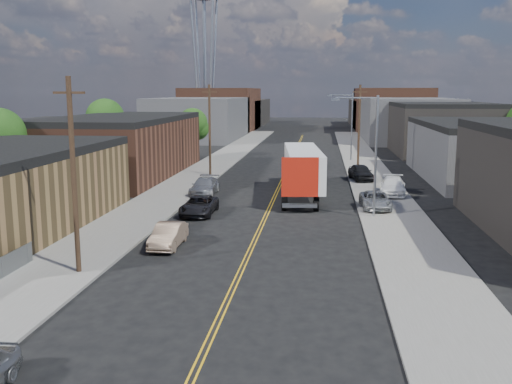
% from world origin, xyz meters
% --- Properties ---
extents(ground, '(260.00, 260.00, 0.00)m').
position_xyz_m(ground, '(0.00, 60.00, 0.00)').
color(ground, black).
rests_on(ground, ground).
extents(centerline, '(0.32, 120.00, 0.01)m').
position_xyz_m(centerline, '(0.00, 45.00, 0.01)').
color(centerline, gold).
rests_on(centerline, ground).
extents(sidewalk_left, '(5.00, 140.00, 0.15)m').
position_xyz_m(sidewalk_left, '(-9.50, 45.00, 0.07)').
color(sidewalk_left, slate).
rests_on(sidewalk_left, ground).
extents(sidewalk_right, '(5.00, 140.00, 0.15)m').
position_xyz_m(sidewalk_right, '(9.50, 45.00, 0.07)').
color(sidewalk_right, slate).
rests_on(sidewalk_right, ground).
extents(warehouse_brown, '(12.00, 26.00, 6.60)m').
position_xyz_m(warehouse_brown, '(-18.00, 44.00, 3.30)').
color(warehouse_brown, '#4F2C1F').
rests_on(warehouse_brown, ground).
extents(industrial_right_b, '(14.00, 24.00, 6.10)m').
position_xyz_m(industrial_right_b, '(22.00, 46.00, 3.05)').
color(industrial_right_b, '#3B3B3E').
rests_on(industrial_right_b, ground).
extents(industrial_right_c, '(14.00, 22.00, 7.60)m').
position_xyz_m(industrial_right_c, '(22.00, 72.00, 3.80)').
color(industrial_right_c, black).
rests_on(industrial_right_c, ground).
extents(skyline_left_a, '(16.00, 30.00, 8.00)m').
position_xyz_m(skyline_left_a, '(-20.00, 95.00, 4.00)').
color(skyline_left_a, '#3B3B3E').
rests_on(skyline_left_a, ground).
extents(skyline_right_a, '(16.00, 30.00, 8.00)m').
position_xyz_m(skyline_right_a, '(20.00, 95.00, 4.00)').
color(skyline_right_a, '#3B3B3E').
rests_on(skyline_right_a, ground).
extents(skyline_left_b, '(16.00, 26.00, 10.00)m').
position_xyz_m(skyline_left_b, '(-20.00, 120.00, 5.00)').
color(skyline_left_b, '#4F2C1F').
rests_on(skyline_left_b, ground).
extents(skyline_right_b, '(16.00, 26.00, 10.00)m').
position_xyz_m(skyline_right_b, '(20.00, 120.00, 5.00)').
color(skyline_right_b, '#4F2C1F').
rests_on(skyline_right_b, ground).
extents(skyline_left_c, '(16.00, 40.00, 7.00)m').
position_xyz_m(skyline_left_c, '(-20.00, 140.00, 3.50)').
color(skyline_left_c, black).
rests_on(skyline_left_c, ground).
extents(skyline_right_c, '(16.00, 40.00, 7.00)m').
position_xyz_m(skyline_right_c, '(20.00, 140.00, 3.50)').
color(skyline_right_c, black).
rests_on(skyline_right_c, ground).
extents(streetlight_near, '(3.39, 0.25, 9.00)m').
position_xyz_m(streetlight_near, '(7.60, 25.00, 5.33)').
color(streetlight_near, gray).
rests_on(streetlight_near, ground).
extents(streetlight_far, '(3.39, 0.25, 9.00)m').
position_xyz_m(streetlight_far, '(7.60, 60.00, 5.33)').
color(streetlight_far, gray).
rests_on(streetlight_far, ground).
extents(utility_pole_left_near, '(1.60, 0.26, 10.00)m').
position_xyz_m(utility_pole_left_near, '(-8.20, 10.00, 5.14)').
color(utility_pole_left_near, black).
rests_on(utility_pole_left_near, ground).
extents(utility_pole_left_far, '(1.60, 0.26, 10.00)m').
position_xyz_m(utility_pole_left_far, '(-8.20, 45.00, 5.14)').
color(utility_pole_left_far, black).
rests_on(utility_pole_left_far, ground).
extents(utility_pole_right, '(1.60, 0.26, 10.00)m').
position_xyz_m(utility_pole_right, '(8.20, 48.00, 5.14)').
color(utility_pole_right, black).
rests_on(utility_pole_right, ground).
extents(tree_left_mid, '(5.10, 5.04, 8.37)m').
position_xyz_m(tree_left_mid, '(-23.94, 55.00, 5.48)').
color(tree_left_mid, black).
rests_on(tree_left_mid, ground).
extents(tree_left_far, '(4.35, 4.20, 6.97)m').
position_xyz_m(tree_left_far, '(-13.94, 62.00, 4.57)').
color(tree_left_far, black).
rests_on(tree_left_far, ground).
extents(semi_truck, '(4.05, 16.74, 4.33)m').
position_xyz_m(semi_truck, '(2.48, 34.38, 2.46)').
color(semi_truck, silver).
rests_on(semi_truck, ground).
extents(car_left_b, '(1.51, 4.31, 1.42)m').
position_xyz_m(car_left_b, '(-5.00, 15.61, 0.71)').
color(car_left_b, '#A08269').
rests_on(car_left_b, ground).
extents(car_left_c, '(2.33, 5.05, 1.40)m').
position_xyz_m(car_left_c, '(-5.10, 24.80, 0.70)').
color(car_left_c, black).
rests_on(car_left_c, ground).
extents(car_left_d, '(2.22, 5.32, 1.53)m').
position_xyz_m(car_left_d, '(-6.40, 33.20, 0.77)').
color(car_left_d, '#9A9C9F').
rests_on(car_left_d, ground).
extents(car_right_lot_a, '(2.37, 4.84, 1.32)m').
position_xyz_m(car_right_lot_a, '(8.38, 28.00, 0.81)').
color(car_right_lot_a, '#A4A7A9').
rests_on(car_right_lot_a, sidewalk_right).
extents(car_right_lot_b, '(2.74, 5.51, 1.54)m').
position_xyz_m(car_right_lot_b, '(10.49, 34.45, 0.92)').
color(car_right_lot_b, white).
rests_on(car_right_lot_b, sidewalk_right).
extents(car_right_lot_c, '(2.80, 5.05, 1.62)m').
position_xyz_m(car_right_lot_c, '(8.20, 42.79, 0.96)').
color(car_right_lot_c, black).
rests_on(car_right_lot_c, sidewalk_right).
extents(car_ahead_truck, '(2.30, 4.66, 1.27)m').
position_xyz_m(car_ahead_truck, '(3.07, 53.39, 0.64)').
color(car_ahead_truck, black).
rests_on(car_ahead_truck, ground).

